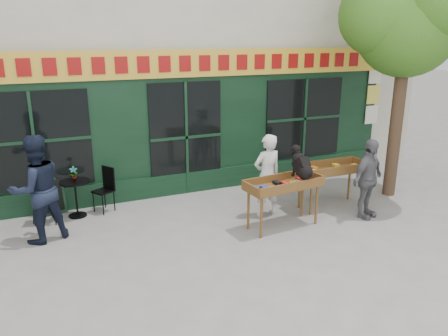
{
  "coord_description": "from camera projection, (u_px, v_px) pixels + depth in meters",
  "views": [
    {
      "loc": [
        -3.16,
        -6.99,
        3.54
      ],
      "look_at": [
        0.15,
        0.5,
        1.09
      ],
      "focal_mm": 35.0,
      "sensor_mm": 36.0,
      "label": 1
    }
  ],
  "objects": [
    {
      "name": "man_right",
      "position": [
        368.0,
        179.0,
        8.75
      ],
      "size": [
        1.03,
        0.69,
        1.63
      ],
      "primitive_type": "imported",
      "rotation": [
        0.0,
        0.0,
        0.33
      ],
      "color": "#57585C",
      "rests_on": "ground"
    },
    {
      "name": "ground",
      "position": [
        227.0,
        230.0,
        8.37
      ],
      "size": [
        80.0,
        80.0,
        0.0
      ],
      "primitive_type": "plane",
      "color": "slate",
      "rests_on": "ground"
    },
    {
      "name": "street_tree",
      "position": [
        409.0,
        10.0,
        9.18
      ],
      "size": [
        3.05,
        2.9,
        5.6
      ],
      "color": "#382619",
      "rests_on": "ground"
    },
    {
      "name": "man_left",
      "position": [
        37.0,
        189.0,
        7.67
      ],
      "size": [
        1.15,
        1.03,
        1.95
      ],
      "primitive_type": "imported",
      "rotation": [
        0.0,
        0.0,
        3.5
      ],
      "color": "black",
      "rests_on": "ground"
    },
    {
      "name": "book_cart_center",
      "position": [
        284.0,
        187.0,
        8.29
      ],
      "size": [
        1.55,
        0.76,
        0.99
      ],
      "rotation": [
        0.0,
        0.0,
        0.09
      ],
      "color": "brown",
      "rests_on": "ground"
    },
    {
      "name": "bistro_chair_left",
      "position": [
        42.0,
        196.0,
        8.54
      ],
      "size": [
        0.44,
        0.44,
        0.95
      ],
      "rotation": [
        0.0,
        0.0,
        1.32
      ],
      "color": "black",
      "rests_on": "ground"
    },
    {
      "name": "dog",
      "position": [
        302.0,
        162.0,
        8.25
      ],
      "size": [
        0.4,
        0.63,
        0.6
      ],
      "primitive_type": null,
      "rotation": [
        0.0,
        0.0,
        0.09
      ],
      "color": "black",
      "rests_on": "book_cart_center"
    },
    {
      "name": "woman",
      "position": [
        267.0,
        175.0,
        8.86
      ],
      "size": [
        0.66,
        0.47,
        1.71
      ],
      "primitive_type": "imported",
      "rotation": [
        0.0,
        0.0,
        3.24
      ],
      "color": "silver",
      "rests_on": "ground"
    },
    {
      "name": "bistro_table",
      "position": [
        76.0,
        191.0,
        8.86
      ],
      "size": [
        0.6,
        0.6,
        0.76
      ],
      "color": "black",
      "rests_on": "ground"
    },
    {
      "name": "book_cart_right",
      "position": [
        332.0,
        171.0,
        9.29
      ],
      "size": [
        1.51,
        0.65,
        0.99
      ],
      "rotation": [
        0.0,
        0.0,
        -0.02
      ],
      "color": "brown",
      "rests_on": "ground"
    },
    {
      "name": "potted_plant",
      "position": [
        74.0,
        174.0,
        8.75
      ],
      "size": [
        0.16,
        0.11,
        0.3
      ],
      "primitive_type": "imported",
      "rotation": [
        0.0,
        0.0,
        0.01
      ],
      "color": "gray",
      "rests_on": "bistro_table"
    },
    {
      "name": "chalkboard",
      "position": [
        51.0,
        196.0,
        9.01
      ],
      "size": [
        0.59,
        0.32,
        0.79
      ],
      "rotation": [
        0.0,
        0.0,
        0.24
      ],
      "color": "black",
      "rests_on": "ground"
    },
    {
      "name": "bistro_chair_right",
      "position": [
        106.0,
        185.0,
        9.18
      ],
      "size": [
        0.5,
        0.5,
        0.95
      ],
      "rotation": [
        0.0,
        0.0,
        -1.04
      ],
      "color": "black",
      "rests_on": "ground"
    }
  ]
}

